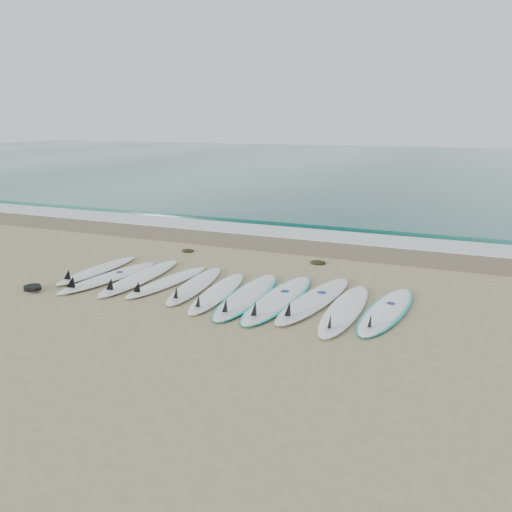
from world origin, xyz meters
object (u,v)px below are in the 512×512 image
at_px(surfboard_10, 386,311).
at_px(leash_coil, 33,288).
at_px(surfboard_0, 96,270).
at_px(surfboard_5, 217,293).

bearing_deg(surfboard_10, leash_coil, -160.34).
xyz_separation_m(surfboard_0, surfboard_5, (3.12, -0.34, 0.00)).
relative_size(surfboard_0, surfboard_5, 0.96).
xyz_separation_m(surfboard_0, leash_coil, (-0.37, -1.43, -0.00)).
bearing_deg(surfboard_10, surfboard_5, -166.75).
distance_m(surfboard_0, leash_coil, 1.48).
relative_size(surfboard_0, leash_coil, 5.32).
height_order(surfboard_5, surfboard_10, surfboard_10).
distance_m(surfboard_10, leash_coil, 6.75).
distance_m(surfboard_0, surfboard_5, 3.14).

